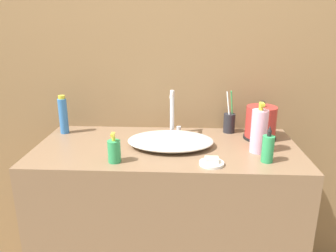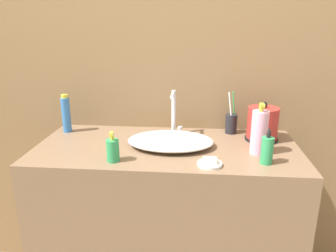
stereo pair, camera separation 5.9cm
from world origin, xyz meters
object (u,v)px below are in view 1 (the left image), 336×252
Objects in this scene: shampoo_bottle at (259,131)px; hand_cream_bottle at (63,115)px; lotion_bottle at (114,151)px; mouthwash_bottle at (268,148)px; toothbrush_cup at (229,122)px; faucet at (173,111)px; electric_kettle at (261,124)px.

shampoo_bottle is 1.14× the size of hand_cream_bottle.
lotion_bottle is 0.83× the size of mouthwash_bottle.
hand_cream_bottle is (-0.87, -0.06, 0.04)m from toothbrush_cup.
hand_cream_bottle is at bearing 133.46° from lotion_bottle.
toothbrush_cup is 0.87m from hand_cream_bottle.
lotion_bottle is (-0.23, -0.37, -0.08)m from faucet.
mouthwash_bottle is 1.03m from hand_cream_bottle.
electric_kettle is 0.96× the size of hand_cream_bottle.
faucet reaches higher than toothbrush_cup.
electric_kettle is at bearing 25.75° from lotion_bottle.
faucet and shampoo_bottle have the same top height.
electric_kettle is at bearing -5.49° from faucet.
lotion_bottle is 0.64m from mouthwash_bottle.
toothbrush_cup is 1.13× the size of hand_cream_bottle.
toothbrush_cup reaches higher than lotion_bottle.
toothbrush_cup is at bearing 106.23° from mouthwash_bottle.
mouthwash_bottle is at bearing -18.37° from hand_cream_bottle.
hand_cream_bottle is (-0.57, -0.01, -0.03)m from faucet.
lotion_bottle is at bearing -46.54° from hand_cream_bottle.
electric_kettle is 0.17m from toothbrush_cup.
faucet is 1.00× the size of shampoo_bottle.
mouthwash_bottle is 0.78× the size of hand_cream_bottle.
shampoo_bottle reaches higher than lotion_bottle.
electric_kettle is 0.84× the size of shampoo_bottle.
faucet reaches higher than lotion_bottle.
shampoo_bottle is at bearing -104.98° from electric_kettle.
lotion_bottle is 0.64m from shampoo_bottle.
toothbrush_cup is at bearing 3.65° from hand_cream_bottle.
lotion_bottle is 0.57× the size of shampoo_bottle.
hand_cream_bottle is at bearing 161.63° from mouthwash_bottle.
toothbrush_cup reaches higher than mouthwash_bottle.
mouthwash_bottle is (-0.03, -0.29, -0.02)m from electric_kettle.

